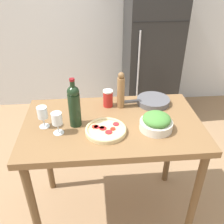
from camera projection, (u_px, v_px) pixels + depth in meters
name	position (u px, v px, depth m)	size (l,w,h in m)	color
ground_plane	(112.00, 209.00, 2.23)	(14.00, 14.00, 0.00)	#9E7A56
wall_back	(99.00, 13.00, 3.27)	(6.40, 0.08, 2.60)	silver
refrigerator	(151.00, 49.00, 3.17)	(0.63, 0.74, 1.86)	black
prep_counter	(112.00, 136.00, 1.80)	(1.24, 0.74, 0.94)	brown
wine_bottle	(74.00, 105.00, 1.63)	(0.08, 0.08, 0.34)	black
wine_glass_near	(57.00, 120.00, 1.58)	(0.07, 0.07, 0.15)	silver
wine_glass_far	(42.00, 114.00, 1.64)	(0.07, 0.07, 0.15)	silver
pepper_mill	(121.00, 91.00, 1.85)	(0.06, 0.06, 0.28)	olive
salad_bowl	(156.00, 122.00, 1.64)	(0.22, 0.22, 0.12)	silver
homemade_pizza	(106.00, 130.00, 1.63)	(0.27, 0.27, 0.03)	#DBC189
salt_canister	(108.00, 98.00, 1.89)	(0.07, 0.07, 0.13)	#B2231E
cast_iron_skillet	(153.00, 101.00, 1.95)	(0.41, 0.25, 0.04)	#56565B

